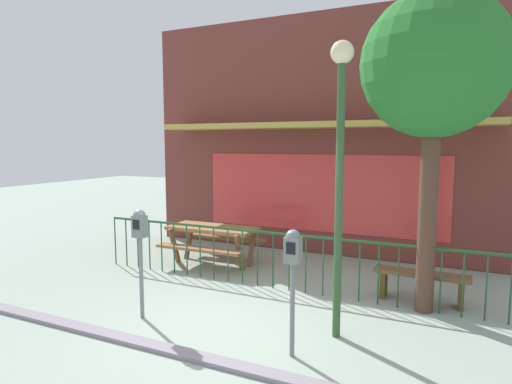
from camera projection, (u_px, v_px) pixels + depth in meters
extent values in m
plane|color=#94A596|center=(224.00, 326.00, 5.79)|extent=(40.00, 40.00, 0.00)
cube|color=#3A241B|center=(321.00, 251.00, 9.85)|extent=(8.26, 0.54, 0.01)
cube|color=brown|center=(323.00, 136.00, 9.55)|extent=(8.26, 0.50, 5.22)
cube|color=#D83838|center=(319.00, 193.00, 9.46)|extent=(5.37, 0.02, 1.70)
cube|color=gold|center=(314.00, 125.00, 8.94)|extent=(7.02, 0.81, 0.12)
cube|color=#194B22|center=(273.00, 233.00, 7.20)|extent=(6.94, 0.04, 0.04)
cylinder|color=#264C30|center=(115.00, 241.00, 8.73)|extent=(0.02, 0.02, 0.95)
cylinder|color=#263D2F|center=(126.00, 242.00, 8.60)|extent=(0.02, 0.02, 0.95)
cylinder|color=#224322|center=(138.00, 244.00, 8.48)|extent=(0.02, 0.02, 0.95)
cylinder|color=#1F4931|center=(149.00, 245.00, 8.36)|extent=(0.02, 0.02, 0.95)
cylinder|color=#22471F|center=(162.00, 247.00, 8.24)|extent=(0.02, 0.02, 0.95)
cylinder|color=#1D412E|center=(174.00, 248.00, 8.11)|extent=(0.02, 0.02, 0.95)
cylinder|color=#1E4D29|center=(187.00, 250.00, 7.99)|extent=(0.02, 0.02, 0.95)
cylinder|color=#1E4D2B|center=(200.00, 252.00, 7.87)|extent=(0.02, 0.02, 0.95)
cylinder|color=#2D402A|center=(214.00, 253.00, 7.75)|extent=(0.02, 0.02, 0.95)
cylinder|color=#214E32|center=(228.00, 255.00, 7.63)|extent=(0.02, 0.02, 0.95)
cylinder|color=#1B5024|center=(242.00, 257.00, 7.50)|extent=(0.02, 0.02, 0.95)
cylinder|color=#1F3E27|center=(257.00, 259.00, 7.38)|extent=(0.02, 0.02, 0.95)
cylinder|color=#194026|center=(273.00, 261.00, 7.26)|extent=(0.02, 0.02, 0.95)
cylinder|color=#2B4C26|center=(289.00, 263.00, 7.14)|extent=(0.02, 0.02, 0.95)
cylinder|color=#1A4530|center=(306.00, 265.00, 7.01)|extent=(0.02, 0.02, 0.95)
cylinder|color=#2C442F|center=(323.00, 267.00, 6.89)|extent=(0.02, 0.02, 0.95)
cylinder|color=#2B492D|center=(341.00, 269.00, 6.77)|extent=(0.02, 0.02, 0.95)
cylinder|color=#254A20|center=(359.00, 272.00, 6.65)|extent=(0.02, 0.02, 0.95)
cylinder|color=#1A4C23|center=(379.00, 274.00, 6.53)|extent=(0.02, 0.02, 0.95)
cylinder|color=#264124|center=(398.00, 277.00, 6.40)|extent=(0.02, 0.02, 0.95)
cylinder|color=#2A4D21|center=(419.00, 279.00, 6.28)|extent=(0.02, 0.02, 0.95)
cylinder|color=#244D31|center=(441.00, 282.00, 6.16)|extent=(0.02, 0.02, 0.95)
cylinder|color=#284923|center=(463.00, 285.00, 6.04)|extent=(0.02, 0.02, 0.95)
cylinder|color=#224431|center=(486.00, 288.00, 5.91)|extent=(0.02, 0.02, 0.95)
cylinder|color=#243E31|center=(511.00, 291.00, 5.79)|extent=(0.02, 0.02, 0.95)
cube|color=olive|center=(213.00, 228.00, 8.67)|extent=(1.81, 0.79, 0.07)
cube|color=#8E5F3F|center=(198.00, 249.00, 8.21)|extent=(1.80, 0.29, 0.05)
cube|color=olive|center=(226.00, 237.00, 9.20)|extent=(1.80, 0.29, 0.05)
cube|color=brown|center=(174.00, 246.00, 8.76)|extent=(0.08, 0.35, 0.78)
cube|color=brown|center=(189.00, 240.00, 9.27)|extent=(0.08, 0.35, 0.78)
cube|color=brown|center=(239.00, 253.00, 8.16)|extent=(0.08, 0.35, 0.78)
cube|color=brown|center=(252.00, 247.00, 8.67)|extent=(0.08, 0.35, 0.78)
cube|color=brown|center=(422.00, 274.00, 6.61)|extent=(1.41, 0.35, 0.06)
cube|color=#4E421B|center=(384.00, 283.00, 6.88)|extent=(0.08, 0.29, 0.45)
cube|color=brown|center=(461.00, 294.00, 6.39)|extent=(0.08, 0.29, 0.45)
cylinder|color=slate|center=(141.00, 278.00, 6.00)|extent=(0.06, 0.06, 1.16)
cube|color=slate|center=(140.00, 226.00, 5.92)|extent=(0.18, 0.14, 0.30)
sphere|color=slate|center=(139.00, 216.00, 5.90)|extent=(0.17, 0.17, 0.17)
cube|color=black|center=(136.00, 225.00, 5.85)|extent=(0.11, 0.01, 0.13)
cylinder|color=slate|center=(292.00, 310.00, 4.92)|extent=(0.06, 0.06, 1.10)
cube|color=slate|center=(293.00, 250.00, 4.84)|extent=(0.18, 0.14, 0.30)
sphere|color=slate|center=(293.00, 237.00, 4.82)|extent=(0.17, 0.17, 0.17)
cube|color=black|center=(291.00, 248.00, 4.77)|extent=(0.11, 0.01, 0.13)
cylinder|color=#513528|center=(428.00, 211.00, 6.15)|extent=(0.26, 0.26, 2.97)
sphere|color=#26702B|center=(435.00, 64.00, 5.92)|extent=(2.02, 2.02, 2.02)
cylinder|color=#2E4F2A|center=(339.00, 204.00, 5.30)|extent=(0.10, 0.10, 3.40)
sphere|color=beige|center=(342.00, 52.00, 5.09)|extent=(0.28, 0.28, 0.28)
cube|color=gray|center=(185.00, 356.00, 4.98)|extent=(11.57, 0.20, 0.11)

